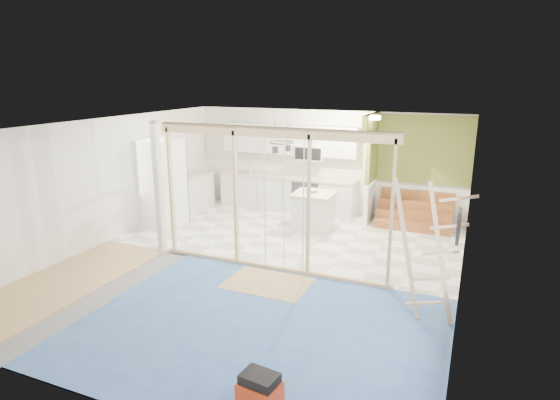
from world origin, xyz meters
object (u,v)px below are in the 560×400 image
at_px(island, 313,212).
at_px(ladder, 428,253).
at_px(toolbox, 260,392).
at_px(fridge, 161,183).

height_order(island, ladder, ladder).
relative_size(toolbox, ladder, 0.22).
bearing_deg(ladder, toolbox, -121.39).
xyz_separation_m(island, toolbox, (1.41, -5.80, -0.25)).
relative_size(fridge, toolbox, 4.40).
xyz_separation_m(island, ladder, (2.78, -3.25, 0.61)).
height_order(fridge, island, fridge).
xyz_separation_m(fridge, island, (3.38, 1.03, -0.58)).
bearing_deg(fridge, ladder, -13.60).
bearing_deg(fridge, island, 23.19).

